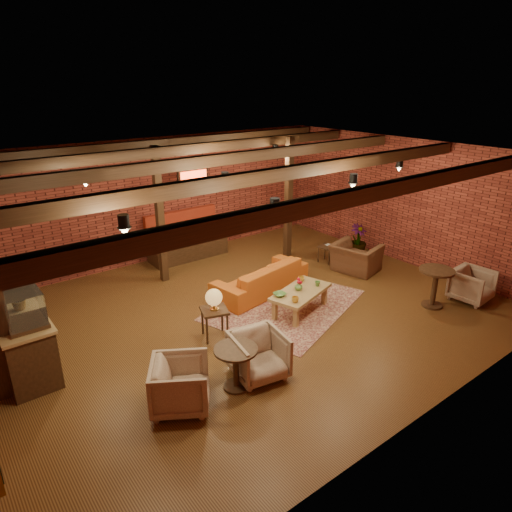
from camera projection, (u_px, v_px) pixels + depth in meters
floor at (248, 313)px, 9.48m from camera, size 10.00×10.00×0.00m
ceiling at (247, 158)px, 8.31m from camera, size 10.00×8.00×0.02m
wall_back at (157, 200)px, 11.85m from camera, size 10.00×0.02×3.20m
wall_front at (430, 322)px, 5.93m from camera, size 10.00×0.02×3.20m
wall_right at (404, 202)px, 11.72m from camera, size 0.02×8.00×3.20m
ceiling_beams at (247, 165)px, 8.35m from camera, size 9.80×6.40×0.22m
ceiling_pipe at (203, 165)px, 9.62m from camera, size 9.60×0.12×0.12m
post_left at (160, 216)px, 10.48m from camera, size 0.16×0.16×3.20m
post_right at (288, 199)px, 11.96m from camera, size 0.16×0.16×3.20m
service_counter at (15, 320)px, 7.61m from camera, size 0.80×2.50×1.60m
plant_counter at (14, 292)px, 7.66m from camera, size 0.35×0.39×0.30m
banquette at (188, 240)px, 12.26m from camera, size 2.10×0.70×1.00m
service_sign at (193, 174)px, 11.25m from camera, size 0.86×0.06×0.30m
ceiling_spotlights at (248, 177)px, 8.43m from camera, size 6.40×4.40×0.28m
rug at (285, 305)px, 9.82m from camera, size 3.81×3.36×0.01m
sofa at (261, 278)px, 10.32m from camera, size 2.49×1.31×0.69m
coffee_table at (300, 293)px, 9.39m from camera, size 1.56×1.09×0.74m
side_table_lamp at (214, 301)px, 8.34m from camera, size 0.60×0.60×0.99m
round_table_left at (236, 361)px, 7.05m from camera, size 0.68×0.68×0.71m
armchair_a at (180, 382)px, 6.65m from camera, size 1.09×1.11×0.85m
armchair_b at (259, 353)px, 7.36m from camera, size 0.94×0.89×0.84m
armchair_right at (356, 253)px, 11.39m from camera, size 0.94×1.23×0.96m
side_table_book at (327, 247)px, 11.99m from camera, size 0.48×0.48×0.46m
round_table_right at (435, 282)px, 9.58m from camera, size 0.72×0.72×0.85m
armchair_far at (472, 284)px, 9.91m from camera, size 0.81×0.77×0.79m
plant_tall at (360, 210)px, 12.17m from camera, size 1.45×1.45×2.58m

